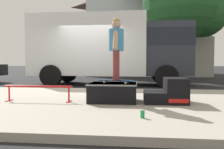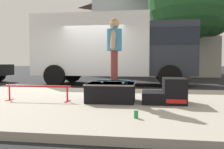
% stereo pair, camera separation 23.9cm
% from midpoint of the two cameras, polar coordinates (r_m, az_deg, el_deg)
% --- Properties ---
extents(ground_plane, '(140.00, 140.00, 0.00)m').
position_cam_midpoint_polar(ground_plane, '(8.39, -5.32, -3.82)').
color(ground_plane, black).
extents(sidewalk_slab, '(50.00, 5.00, 0.12)m').
position_cam_midpoint_polar(sidewalk_slab, '(5.54, -12.66, -6.69)').
color(sidewalk_slab, '#A8A093').
rests_on(sidewalk_slab, ground).
extents(skate_box, '(1.05, 0.82, 0.41)m').
position_cam_midpoint_polar(skate_box, '(5.08, 1.12, -4.30)').
color(skate_box, black).
rests_on(skate_box, sidewalk_slab).
extents(kicker_ramp, '(0.90, 0.76, 0.53)m').
position_cam_midpoint_polar(kicker_ramp, '(5.07, 14.91, -4.38)').
color(kicker_ramp, black).
rests_on(kicker_ramp, sidewalk_slab).
extents(grind_rail, '(1.54, 0.28, 0.36)m').
position_cam_midpoint_polar(grind_rail, '(5.39, -16.78, -3.46)').
color(grind_rail, red).
rests_on(grind_rail, sidewalk_slab).
extents(skateboard, '(0.80, 0.42, 0.07)m').
position_cam_midpoint_polar(skateboard, '(5.02, 1.95, -1.54)').
color(skateboard, navy).
rests_on(skateboard, skate_box).
extents(skater_kid, '(0.33, 0.69, 1.35)m').
position_cam_midpoint_polar(skater_kid, '(5.03, 1.96, 7.65)').
color(skater_kid, brown).
rests_on(skater_kid, skateboard).
extents(soda_can, '(0.07, 0.07, 0.13)m').
position_cam_midpoint_polar(soda_can, '(3.61, 7.92, -9.76)').
color(soda_can, '#198C3F').
rests_on(soda_can, sidewalk_slab).
extents(box_truck, '(6.91, 2.63, 3.05)m').
position_cam_midpoint_polar(box_truck, '(10.40, 1.34, 6.86)').
color(box_truck, white).
rests_on(box_truck, ground).
extents(street_tree_main, '(5.06, 4.60, 6.89)m').
position_cam_midpoint_polar(street_tree_main, '(15.00, 19.67, 16.07)').
color(street_tree_main, brown).
rests_on(street_tree_main, ground).
extents(house_behind, '(9.54, 8.23, 8.40)m').
position_cam_midpoint_polar(house_behind, '(20.70, 10.25, 11.88)').
color(house_behind, silver).
rests_on(house_behind, ground).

